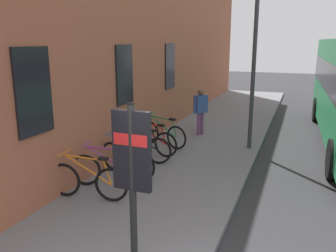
{
  "coord_description": "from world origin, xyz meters",
  "views": [
    {
      "loc": [
        -3.05,
        -1.07,
        3.3
      ],
      "look_at": [
        3.26,
        1.35,
        1.66
      ],
      "focal_mm": 37.66,
      "sensor_mm": 36.0,
      "label": 1
    }
  ],
  "objects": [
    {
      "name": "street_lamp",
      "position": [
        7.43,
        0.3,
        3.47
      ],
      "size": [
        0.28,
        0.28,
        5.72
      ],
      "color": "#333338",
      "rests_on": "sidewalk_pavement"
    },
    {
      "name": "ground",
      "position": [
        6.0,
        -1.0,
        0.0
      ],
      "size": [
        60.0,
        60.0,
        0.0
      ],
      "primitive_type": "plane",
      "color": "#2D2D30"
    },
    {
      "name": "transit_info_sign",
      "position": [
        0.95,
        0.98,
        1.72
      ],
      "size": [
        0.1,
        0.55,
        2.4
      ],
      "color": "black",
      "rests_on": "sidewalk_pavement"
    },
    {
      "name": "sidewalk_pavement",
      "position": [
        8.0,
        1.75,
        0.06
      ],
      "size": [
        24.0,
        3.5,
        0.12
      ],
      "primitive_type": "cube",
      "color": "slate",
      "rests_on": "ground"
    },
    {
      "name": "bicycle_far_end",
      "position": [
        5.77,
        2.87,
        0.51
      ],
      "size": [
        0.48,
        1.76,
        0.97
      ],
      "color": "black",
      "rests_on": "sidewalk_pavement"
    },
    {
      "name": "bicycle_mid_rack",
      "position": [
        6.66,
        2.82,
        0.51
      ],
      "size": [
        0.66,
        1.71,
        0.97
      ],
      "color": "black",
      "rests_on": "sidewalk_pavement"
    },
    {
      "name": "station_facade",
      "position": [
        8.99,
        3.8,
        3.97
      ],
      "size": [
        22.0,
        0.65,
        7.94
      ],
      "color": "#9E563D",
      "rests_on": "ground"
    },
    {
      "name": "pedestrian_crossing_street",
      "position": [
        8.4,
        2.13,
        1.09
      ],
      "size": [
        0.52,
        0.44,
        1.6
      ],
      "color": "#723F72",
      "rests_on": "sidewalk_pavement"
    },
    {
      "name": "bicycle_by_door",
      "position": [
        2.64,
        2.87,
        0.51
      ],
      "size": [
        0.48,
        1.76,
        0.97
      ],
      "color": "black",
      "rests_on": "sidewalk_pavement"
    },
    {
      "name": "bicycle_under_window",
      "position": [
        3.36,
        2.81,
        0.51
      ],
      "size": [
        0.61,
        1.73,
        0.97
      ],
      "color": "black",
      "rests_on": "sidewalk_pavement"
    },
    {
      "name": "bicycle_beside_lamp",
      "position": [
        4.15,
        2.75,
        0.51
      ],
      "size": [
        0.65,
        1.71,
        0.97
      ],
      "color": "black",
      "rests_on": "sidewalk_pavement"
    },
    {
      "name": "bicycle_nearest_sign",
      "position": [
        5.06,
        2.85,
        0.51
      ],
      "size": [
        0.48,
        1.76,
        0.97
      ],
      "color": "black",
      "rests_on": "sidewalk_pavement"
    }
  ]
}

